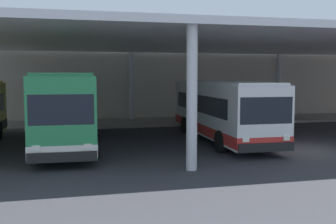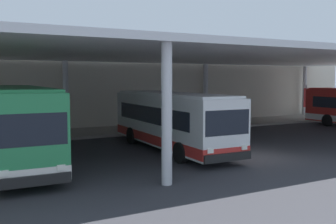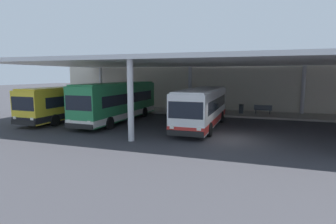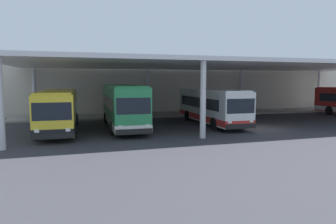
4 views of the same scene
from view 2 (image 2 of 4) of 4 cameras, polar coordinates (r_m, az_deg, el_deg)
ground_plane at (r=19.85m, az=12.38°, el=-6.56°), size 200.00×200.00×0.00m
platform_kerb at (r=29.65m, az=-2.48°, el=-2.47°), size 42.00×4.50×0.18m
station_building_facade at (r=32.37m, az=-4.99°, el=3.71°), size 48.00×1.60×6.45m
canopy_shelter at (r=23.95m, az=3.99°, el=8.27°), size 40.00×17.00×5.55m
bus_second_bay at (r=18.90m, az=-21.69°, el=-1.72°), size 2.93×11.39×3.57m
bus_middle_bay at (r=21.00m, az=0.49°, el=-1.24°), size 2.80×10.55×3.17m
bench_waiting at (r=30.64m, az=1.19°, el=-1.15°), size 1.80×0.45×0.92m
trash_bin at (r=29.35m, az=-2.27°, el=-1.39°), size 0.52×0.52×0.98m
banner_sign at (r=38.51m, az=20.03°, el=1.77°), size 0.70×0.12×3.20m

